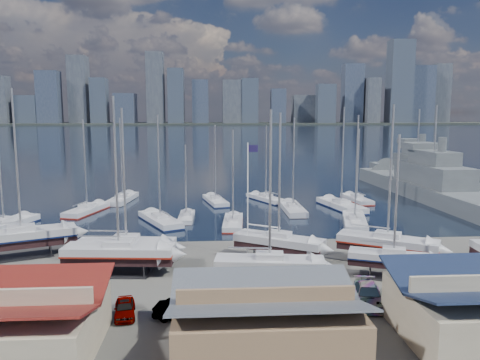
{
  "coord_description": "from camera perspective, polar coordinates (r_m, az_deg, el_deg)",
  "views": [
    {
      "loc": [
        -3.6,
        -55.02,
        15.42
      ],
      "look_at": [
        0.48,
        8.0,
        6.29
      ],
      "focal_mm": 35.0,
      "sensor_mm": 36.0,
      "label": 1
    }
  ],
  "objects": [
    {
      "name": "sailboat_moored_3",
      "position": [
        66.69,
        -9.71,
        -4.99
      ],
      "size": [
        7.36,
        10.81,
        15.84
      ],
      "rotation": [
        0.0,
        0.0,
        2.03
      ],
      "color": "black",
      "rests_on": "water"
    },
    {
      "name": "sailboat_cradle_6",
      "position": [
        50.75,
        17.52,
        -7.4
      ],
      "size": [
        10.07,
        7.56,
        16.22
      ],
      "rotation": [
        0.0,
        0.0,
        -0.54
      ],
      "color": "#2D2D33",
      "rests_on": "ground"
    },
    {
      "name": "shed_grey",
      "position": [
        32.12,
        3.19,
        -16.2
      ],
      "size": [
        12.6,
        8.4,
        4.17
      ],
      "color": "#8C6B4C",
      "rests_on": "ground"
    },
    {
      "name": "naval_ship_east",
      "position": [
        90.75,
        22.33,
        -1.11
      ],
      "size": [
        10.59,
        50.11,
        18.48
      ],
      "rotation": [
        0.0,
        0.0,
        1.62
      ],
      "color": "slate",
      "rests_on": "water"
    },
    {
      "name": "sailboat_moored_6",
      "position": [
        64.41,
        -0.85,
        -5.35
      ],
      "size": [
        3.34,
        9.39,
        13.77
      ],
      "rotation": [
        0.0,
        0.0,
        1.49
      ],
      "color": "black",
      "rests_on": "water"
    },
    {
      "name": "sailboat_cradle_0",
      "position": [
        55.59,
        -25.08,
        -6.35
      ],
      "size": [
        11.53,
        7.19,
        17.92
      ],
      "rotation": [
        0.0,
        0.0,
        0.39
      ],
      "color": "#2D2D33",
      "rests_on": "ground"
    },
    {
      "name": "sailboat_cradle_3",
      "position": [
        41.93,
        3.62,
        -10.38
      ],
      "size": [
        9.97,
        3.98,
        15.7
      ],
      "rotation": [
        0.0,
        0.0,
        -0.13
      ],
      "color": "#2D2D33",
      "rests_on": "ground"
    },
    {
      "name": "ground",
      "position": [
        47.73,
        0.83,
        -10.62
      ],
      "size": [
        1400.0,
        1400.0,
        0.0
      ],
      "primitive_type": "plane",
      "color": "#605E59",
      "rests_on": "ground"
    },
    {
      "name": "sailboat_moored_0",
      "position": [
        70.19,
        -26.82,
        -5.11
      ],
      "size": [
        6.28,
        11.44,
        16.48
      ],
      "rotation": [
        0.0,
        0.0,
        1.26
      ],
      "color": "black",
      "rests_on": "water"
    },
    {
      "name": "sailboat_moored_8",
      "position": [
        82.36,
        3.17,
        -2.36
      ],
      "size": [
        6.53,
        9.39,
        13.8
      ],
      "rotation": [
        0.0,
        0.0,
        2.05
      ],
      "color": "black",
      "rests_on": "water"
    },
    {
      "name": "sailboat_moored_2",
      "position": [
        84.04,
        -14.12,
        -2.37
      ],
      "size": [
        4.18,
        10.37,
        15.22
      ],
      "rotation": [
        0.0,
        0.0,
        1.43
      ],
      "color": "black",
      "rests_on": "water"
    },
    {
      "name": "sailboat_moored_7",
      "position": [
        73.64,
        6.45,
        -3.66
      ],
      "size": [
        2.95,
        10.2,
        15.37
      ],
      "rotation": [
        0.0,
        0.0,
        1.58
      ],
      "color": "black",
      "rests_on": "water"
    },
    {
      "name": "sailboat_moored_5",
      "position": [
        80.23,
        -3.01,
        -2.64
      ],
      "size": [
        4.62,
        9.69,
        13.97
      ],
      "rotation": [
        0.0,
        0.0,
        1.79
      ],
      "color": "black",
      "rests_on": "water"
    },
    {
      "name": "sailboat_cradle_5",
      "position": [
        46.3,
        18.21,
        -9.12
      ],
      "size": [
        8.49,
        5.21,
        13.5
      ],
      "rotation": [
        0.0,
        0.0,
        -0.38
      ],
      "color": "#2D2D33",
      "rests_on": "ground"
    },
    {
      "name": "sailboat_moored_1",
      "position": [
        76.37,
        -18.12,
        -3.6
      ],
      "size": [
        5.57,
        10.47,
        15.08
      ],
      "rotation": [
        0.0,
        0.0,
        1.28
      ],
      "color": "black",
      "rests_on": "water"
    },
    {
      "name": "car_b",
      "position": [
        36.48,
        -6.75,
        -15.52
      ],
      "size": [
        4.88,
        2.69,
        1.52
      ],
      "primitive_type": "imported",
      "rotation": [
        0.0,
        0.0,
        1.33
      ],
      "color": "gray",
      "rests_on": "ground"
    },
    {
      "name": "sailboat_cradle_2",
      "position": [
        48.9,
        -13.67,
        -7.86
      ],
      "size": [
        9.94,
        3.73,
        15.87
      ],
      "rotation": [
        0.0,
        0.0,
        -0.11
      ],
      "color": "#2D2D33",
      "rests_on": "ground"
    },
    {
      "name": "sailboat_moored_9",
      "position": [
        66.77,
        13.8,
        -5.08
      ],
      "size": [
        5.37,
        10.86,
        15.8
      ],
      "rotation": [
        0.0,
        0.0,
        1.33
      ],
      "color": "black",
      "rests_on": "water"
    },
    {
      "name": "car_d",
      "position": [
        40.41,
        15.32,
        -13.32
      ],
      "size": [
        3.17,
        5.69,
        1.56
      ],
      "primitive_type": "imported",
      "rotation": [
        0.0,
        0.0,
        -0.19
      ],
      "color": "gray",
      "rests_on": "ground"
    },
    {
      "name": "sailboat_cradle_1",
      "position": [
        46.61,
        -14.53,
        -8.63
      ],
      "size": [
        10.74,
        3.87,
        16.93
      ],
      "rotation": [
        0.0,
        0.0,
        -0.09
      ],
      "color": "#2D2D33",
      "rests_on": "ground"
    },
    {
      "name": "flagpole",
      "position": [
        48.54,
        1.06,
        -1.57
      ],
      "size": [
        1.09,
        0.12,
        12.39
      ],
      "color": "white",
      "rests_on": "ground"
    },
    {
      "name": "sailboat_moored_11",
      "position": [
        84.23,
        14.05,
        -2.36
      ],
      "size": [
        3.53,
        9.1,
        13.26
      ],
      "rotation": [
        0.0,
        0.0,
        1.69
      ],
      "color": "black",
      "rests_on": "water"
    },
    {
      "name": "naval_ship_west",
      "position": [
        114.17,
        20.67,
        0.78
      ],
      "size": [
        8.1,
        40.51,
        17.63
      ],
      "rotation": [
        0.0,
        0.0,
        1.61
      ],
      "color": "slate",
      "rests_on": "water"
    },
    {
      "name": "car_a",
      "position": [
        37.98,
        -13.87,
        -14.91
      ],
      "size": [
        2.11,
        4.01,
        1.3
      ],
      "primitive_type": "imported",
      "rotation": [
        0.0,
        0.0,
        0.16
      ],
      "color": "gray",
      "rests_on": "ground"
    },
    {
      "name": "skyline",
      "position": [
        609.26,
        -4.17,
        10.43
      ],
      "size": [
        639.14,
        43.8,
        107.69
      ],
      "color": "#475166",
      "rests_on": "far_shore"
    },
    {
      "name": "car_c",
      "position": [
        37.93,
        11.44,
        -14.81
      ],
      "size": [
        2.38,
        4.97,
        1.37
      ],
      "primitive_type": "imported",
      "rotation": [
        0.0,
        0.0,
        0.02
      ],
      "color": "gray",
      "rests_on": "ground"
    },
    {
      "name": "water",
      "position": [
        355.38,
        -3.14,
        5.7
      ],
      "size": [
        1400.0,
        600.0,
        0.4
      ],
      "primitive_type": "cube",
      "color": "#1A2A3E",
      "rests_on": "ground"
    },
    {
      "name": "sailboat_moored_4",
      "position": [
        68.41,
        -6.55,
        -4.57
      ],
      "size": [
        2.25,
        7.57,
        11.38
      ],
      "rotation": [
        0.0,
        0.0,
        1.55
      ],
      "color": "black",
      "rests_on": "water"
    },
    {
      "name": "sailboat_cradle_4",
      "position": [
        49.16,
        4.75,
        -7.59
      ],
      "size": [
        9.4,
        7.15,
        15.4
      ],
      "rotation": [
        0.0,
        0.0,
        -0.55
      ],
      "color": "#2D2D33",
      "rests_on": "ground"
    },
    {
      "name": "sailboat_moored_10",
      "position": [
        77.36,
        12.23,
        -3.23
      ],
      "size": [
        5.91,
        11.86,
        17.07
      ],
      "rotation": [
        0.0,
        0.0,
        1.82
      ],
      "color": "black",
      "rests_on": "water"
    },
    {
      "name": "far_shore",
      "position": [
        615.2,
        -3.39,
        6.88
      ],
      "size": [
        1400.0,
        80.0,
        2.2
      ],
      "primitive_type": "cube",
      "color": "#2D332D",
      "rests_on": "ground"
    }
  ]
}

